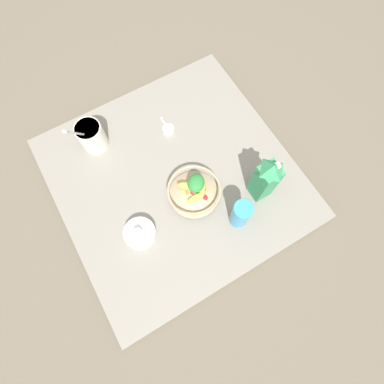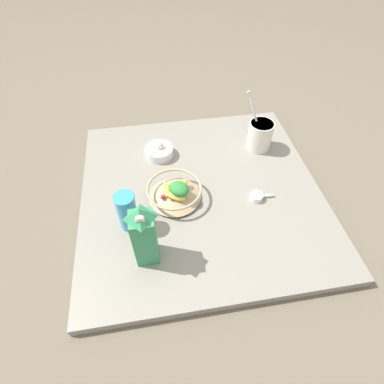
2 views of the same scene
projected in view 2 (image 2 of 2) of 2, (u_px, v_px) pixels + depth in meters
ground_plane at (201, 196)px, 1.21m from camera, size 6.00×6.00×0.00m
countertop at (201, 193)px, 1.19m from camera, size 0.93×0.93×0.04m
fruit_bowl at (175, 192)px, 1.12m from camera, size 0.21×0.21×0.09m
milk_carton at (144, 234)px, 0.89m from camera, size 0.07×0.07×0.25m
yogurt_tub at (260, 134)px, 1.29m from camera, size 0.12×0.13×0.25m
drinking_cup at (127, 211)px, 1.01m from camera, size 0.07×0.07×0.15m
measuring_scoop at (257, 197)px, 1.14m from camera, size 0.09×0.05×0.02m
garlic_bowl at (159, 151)px, 1.29m from camera, size 0.12×0.12×0.07m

